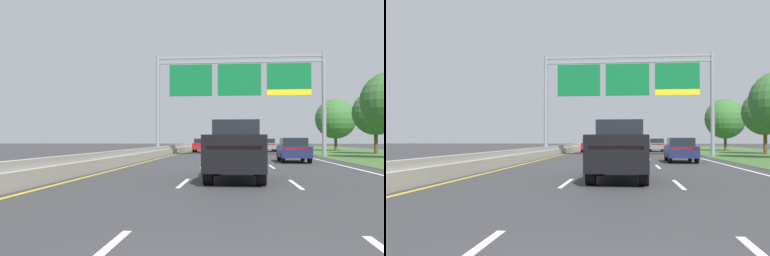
% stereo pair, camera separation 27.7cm
% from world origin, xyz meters
% --- Properties ---
extents(ground_plane, '(220.00, 220.00, 0.00)m').
position_xyz_m(ground_plane, '(0.00, 35.00, 0.00)').
color(ground_plane, '#333335').
extents(lane_striping, '(11.96, 106.00, 0.01)m').
position_xyz_m(lane_striping, '(0.00, 34.54, 0.00)').
color(lane_striping, white).
rests_on(lane_striping, ground).
extents(median_barrier_concrete, '(0.60, 110.00, 0.85)m').
position_xyz_m(median_barrier_concrete, '(-6.60, 35.00, 0.35)').
color(median_barrier_concrete, '#A8A399').
rests_on(median_barrier_concrete, ground).
extents(overhead_sign_gantry, '(15.06, 0.42, 9.08)m').
position_xyz_m(overhead_sign_gantry, '(0.30, 34.11, 6.43)').
color(overhead_sign_gantry, gray).
rests_on(overhead_sign_gantry, ground).
extents(pickup_truck_black, '(2.13, 5.45, 2.20)m').
position_xyz_m(pickup_truck_black, '(-0.09, 11.89, 1.07)').
color(pickup_truck_black, black).
rests_on(pickup_truck_black, ground).
extents(car_silver_centre_lane_suv, '(2.02, 4.75, 2.11)m').
position_xyz_m(car_silver_centre_lane_suv, '(-0.07, 29.96, 1.10)').
color(car_silver_centre_lane_suv, '#B2B5BA').
rests_on(car_silver_centre_lane_suv, ground).
extents(car_white_centre_lane_sedan, '(1.89, 4.43, 1.57)m').
position_xyz_m(car_white_centre_lane_sedan, '(-0.19, 39.76, 0.82)').
color(car_white_centre_lane_sedan, silver).
rests_on(car_white_centre_lane_sedan, ground).
extents(car_grey_right_lane_sedan, '(1.89, 4.43, 1.57)m').
position_xyz_m(car_grey_right_lane_sedan, '(3.82, 48.37, 0.82)').
color(car_grey_right_lane_sedan, slate).
rests_on(car_grey_right_lane_sedan, ground).
extents(car_red_left_lane_sedan, '(1.83, 4.41, 1.57)m').
position_xyz_m(car_red_left_lane_sedan, '(-3.91, 45.24, 0.82)').
color(car_red_left_lane_sedan, maroon).
rests_on(car_red_left_lane_sedan, ground).
extents(car_navy_right_lane_sedan, '(1.90, 4.43, 1.57)m').
position_xyz_m(car_navy_right_lane_sedan, '(3.67, 24.41, 0.82)').
color(car_navy_right_lane_sedan, '#161E47').
rests_on(car_navy_right_lane_sedan, ground).
extents(roadside_tree_far, '(4.55, 4.55, 6.45)m').
position_xyz_m(roadside_tree_far, '(14.04, 40.65, 4.16)').
color(roadside_tree_far, '#4C3823').
rests_on(roadside_tree_far, ground).
extents(roadside_tree_distant, '(5.13, 5.13, 6.69)m').
position_xyz_m(roadside_tree_distant, '(12.84, 52.49, 4.12)').
color(roadside_tree_distant, '#4C3823').
rests_on(roadside_tree_distant, ground).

